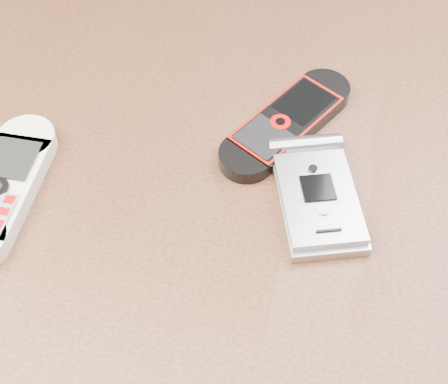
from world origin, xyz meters
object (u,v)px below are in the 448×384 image
at_px(motorola_razr, 318,197).
at_px(nokia_white, 3,188).
at_px(nokia_black_red, 287,122).
at_px(table, 219,268).

bearing_deg(motorola_razr, nokia_white, 171.38).
relative_size(nokia_white, nokia_black_red, 0.98).
xyz_separation_m(table, nokia_white, (-0.16, -0.03, 0.11)).
xyz_separation_m(nokia_white, motorola_razr, (0.23, 0.04, 0.00)).
bearing_deg(table, nokia_white, -169.64).
height_order(table, nokia_white, nokia_white).
bearing_deg(nokia_black_red, motorola_razr, -33.99).
relative_size(table, nokia_white, 8.43).
height_order(nokia_white, nokia_black_red, nokia_white).
bearing_deg(nokia_white, table, 9.40).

